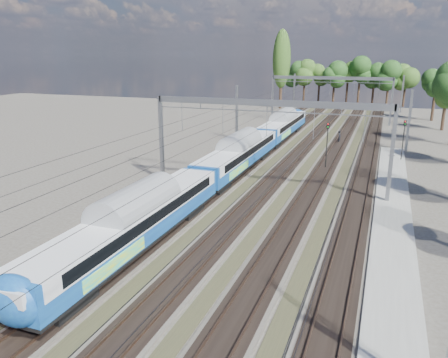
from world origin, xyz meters
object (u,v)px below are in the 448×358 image
(emu_train, at_px, (238,150))
(signal_near, at_px, (327,140))
(signal_far, at_px, (404,136))
(worker, at_px, (339,137))

(emu_train, xyz_separation_m, signal_near, (9.02, 5.75, 0.77))
(emu_train, relative_size, signal_near, 12.11)
(emu_train, bearing_deg, signal_far, 35.95)
(worker, relative_size, signal_far, 0.36)
(emu_train, relative_size, signal_far, 12.67)
(worker, xyz_separation_m, signal_near, (0.17, -16.45, 2.53))
(signal_far, bearing_deg, signal_near, -153.26)
(worker, bearing_deg, emu_train, 165.76)
(signal_near, bearing_deg, emu_train, -153.79)
(worker, height_order, signal_far, signal_far)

